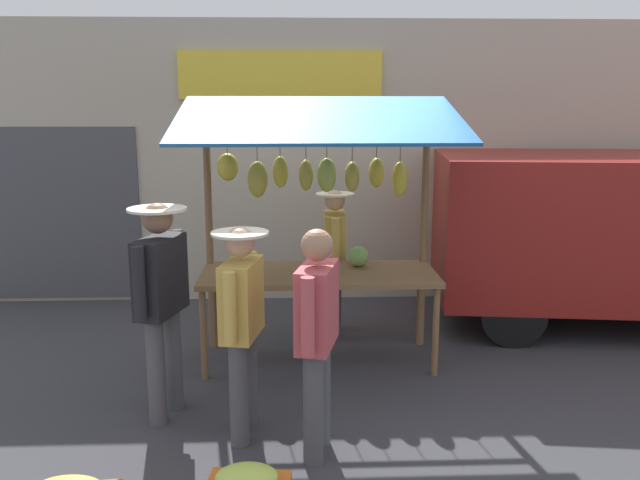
% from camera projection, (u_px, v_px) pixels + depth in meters
% --- Properties ---
extents(ground_plane, '(40.00, 40.00, 0.00)m').
position_uv_depth(ground_plane, '(319.00, 360.00, 6.41)').
color(ground_plane, '#38383D').
extents(street_backdrop, '(9.00, 0.30, 3.40)m').
position_uv_depth(street_backdrop, '(307.00, 163.00, 8.21)').
color(street_backdrop, '#B2A893').
rests_on(street_backdrop, ground).
extents(market_stall, '(2.50, 1.46, 2.50)m').
position_uv_depth(market_stall, '(318.00, 199.00, 6.16)').
color(market_stall, brown).
rests_on(market_stall, ground).
extents(vendor_with_sunhat, '(0.40, 0.67, 1.55)m').
position_uv_depth(vendor_with_sunhat, '(335.00, 251.00, 6.97)').
color(vendor_with_sunhat, '#4C4C51').
rests_on(vendor_with_sunhat, ground).
extents(shopper_in_grey_tee, '(0.33, 0.68, 1.62)m').
position_uv_depth(shopper_in_grey_tee, '(317.00, 327.00, 4.55)').
color(shopper_in_grey_tee, '#4C4C51').
rests_on(shopper_in_grey_tee, ground).
extents(shopper_in_striped_shirt, '(0.41, 0.67, 1.59)m').
position_uv_depth(shopper_in_striped_shirt, '(242.00, 317.00, 4.79)').
color(shopper_in_striped_shirt, '#4C4C51').
rests_on(shopper_in_striped_shirt, ground).
extents(shopper_with_shopping_bag, '(0.44, 0.70, 1.71)m').
position_uv_depth(shopper_with_shopping_bag, '(161.00, 292.00, 5.09)').
color(shopper_with_shopping_bag, '#4C4C51').
rests_on(shopper_with_shopping_bag, ground).
extents(parked_van, '(4.60, 2.39, 1.88)m').
position_uv_depth(parked_van, '(627.00, 225.00, 7.27)').
color(parked_van, maroon).
rests_on(parked_van, ground).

